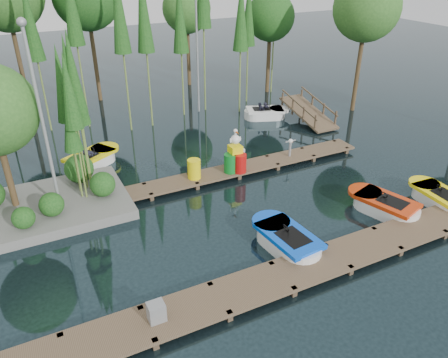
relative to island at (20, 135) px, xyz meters
name	(u,v)px	position (x,y,z in m)	size (l,w,h in m)	color
ground_plane	(218,212)	(6.30, -3.29, -3.18)	(90.00, 90.00, 0.00)	#1B2C32
near_dock	(282,276)	(6.30, -7.79, -2.95)	(18.00, 1.50, 0.50)	brown
far_dock	(214,175)	(7.30, -0.79, -2.95)	(15.00, 1.20, 0.50)	brown
island	(20,135)	(0.00, 0.00, 0.00)	(6.20, 4.20, 6.75)	slate
tree_screen	(88,15)	(4.26, 7.31, 2.93)	(34.42, 18.53, 10.31)	#4C3820
lamp_island	(40,110)	(0.80, -0.79, 1.08)	(0.30, 0.30, 7.25)	gray
lamp_rear	(197,41)	(10.30, 7.71, 1.08)	(0.30, 0.30, 7.25)	gray
ramp	(308,112)	(15.30, 3.21, -2.60)	(1.50, 3.94, 1.49)	brown
boat_blue	(287,241)	(7.39, -6.40, -2.89)	(1.61, 3.10, 1.01)	white
boat_red	(384,206)	(12.05, -6.19, -2.90)	(2.09, 3.15, 0.97)	white
boat_yellow_near	(439,198)	(14.47, -6.69, -2.92)	(1.35, 2.76, 0.91)	white
boat_yellow_far	(91,160)	(2.74, 3.03, -2.88)	(3.16, 2.59, 1.45)	white
boat_white_far	(265,113)	(13.40, 4.84, -2.89)	(3.02, 2.13, 1.30)	white
utility_cabinet	(156,312)	(2.28, -7.79, -2.60)	(0.46, 0.38, 0.56)	gray
yellow_barrel	(194,169)	(6.36, -0.79, -2.46)	(0.57, 0.57, 0.86)	#FFE80D
drum_cluster	(236,158)	(8.33, -0.94, -2.31)	(1.13, 1.04, 1.96)	#0C7121
seagull_post	(290,145)	(11.30, -0.79, -2.29)	(0.55, 0.30, 0.88)	gray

